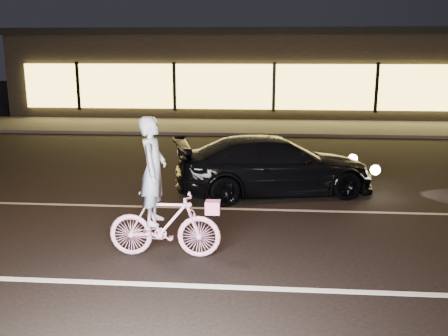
{
  "coord_description": "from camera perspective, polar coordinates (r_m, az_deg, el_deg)",
  "views": [
    {
      "loc": [
        -0.4,
        -7.8,
        3.18
      ],
      "look_at": [
        -1.08,
        0.6,
        1.2
      ],
      "focal_mm": 40.0,
      "sensor_mm": 36.0,
      "label": 1
    }
  ],
  "objects": [
    {
      "name": "lane_stripe_near",
      "position": [
        7.06,
        7.61,
        -13.6
      ],
      "size": [
        60.0,
        0.12,
        0.01
      ],
      "primitive_type": "cube",
      "color": "silver",
      "rests_on": "ground"
    },
    {
      "name": "cyclist",
      "position": [
        7.83,
        -7.16,
        -4.61
      ],
      "size": [
        1.77,
        0.61,
        2.23
      ],
      "rotation": [
        0.0,
        0.0,
        1.57
      ],
      "color": "#F652A0",
      "rests_on": "ground"
    },
    {
      "name": "lane_stripe_far",
      "position": [
        10.31,
        6.67,
        -4.79
      ],
      "size": [
        60.0,
        0.1,
        0.01
      ],
      "primitive_type": "cube",
      "color": "gray",
      "rests_on": "ground"
    },
    {
      "name": "storefront",
      "position": [
        26.79,
        5.61,
        10.98
      ],
      "size": [
        25.4,
        8.42,
        4.2
      ],
      "color": "black",
      "rests_on": "ground"
    },
    {
      "name": "sidewalk",
      "position": [
        21.03,
        5.71,
        4.65
      ],
      "size": [
        30.0,
        4.0,
        0.12
      ],
      "primitive_type": "cube",
      "color": "#383533",
      "rests_on": "ground"
    },
    {
      "name": "ground",
      "position": [
        8.43,
        7.11,
        -9.02
      ],
      "size": [
        90.0,
        90.0,
        0.0
      ],
      "primitive_type": "plane",
      "color": "black",
      "rests_on": "ground"
    },
    {
      "name": "sedan",
      "position": [
        11.34,
        5.81,
        0.31
      ],
      "size": [
        4.81,
        2.88,
        1.31
      ],
      "rotation": [
        0.0,
        0.0,
        1.82
      ],
      "color": "black",
      "rests_on": "ground"
    }
  ]
}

